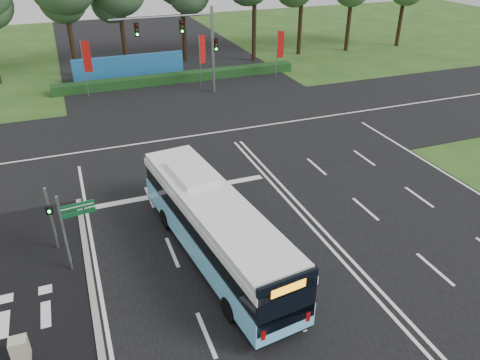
% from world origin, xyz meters
% --- Properties ---
extents(ground, '(120.00, 120.00, 0.00)m').
position_xyz_m(ground, '(0.00, 0.00, 0.00)').
color(ground, '#254C19').
rests_on(ground, ground).
extents(road_main, '(20.00, 120.00, 0.04)m').
position_xyz_m(road_main, '(0.00, 0.00, 0.02)').
color(road_main, black).
rests_on(road_main, ground).
extents(road_cross, '(120.00, 14.00, 0.05)m').
position_xyz_m(road_cross, '(0.00, 12.00, 0.03)').
color(road_cross, black).
rests_on(road_cross, ground).
extents(bike_path, '(5.00, 18.00, 0.06)m').
position_xyz_m(bike_path, '(-12.50, -3.00, 0.03)').
color(bike_path, black).
rests_on(bike_path, ground).
extents(kerb_strip, '(0.25, 18.00, 0.12)m').
position_xyz_m(kerb_strip, '(-10.10, -3.00, 0.06)').
color(kerb_strip, gray).
rests_on(kerb_strip, ground).
extents(city_bus, '(3.65, 11.24, 3.17)m').
position_xyz_m(city_bus, '(-4.94, -0.97, 1.60)').
color(city_bus, '#6ECCFF').
rests_on(city_bus, ground).
extents(pedestrian_signal, '(0.29, 0.40, 3.10)m').
position_xyz_m(pedestrian_signal, '(-11.23, 2.01, 1.69)').
color(pedestrian_signal, gray).
rests_on(pedestrian_signal, ground).
extents(street_sign, '(1.38, 0.24, 3.55)m').
position_xyz_m(street_sign, '(-10.43, 0.37, 2.27)').
color(street_sign, gray).
rests_on(street_sign, ground).
extents(utility_cabinet, '(0.57, 0.48, 0.93)m').
position_xyz_m(utility_cabinet, '(-12.54, -3.84, 0.46)').
color(utility_cabinet, '#B6AC92').
rests_on(utility_cabinet, ground).
extents(banner_flag_left, '(0.67, 0.21, 4.63)m').
position_xyz_m(banner_flag_left, '(-7.85, 23.14, 3.01)').
color(banner_flag_left, gray).
rests_on(banner_flag_left, ground).
extents(banner_flag_mid, '(0.63, 0.27, 4.47)m').
position_xyz_m(banner_flag_mid, '(1.65, 22.58, 2.92)').
color(banner_flag_mid, gray).
rests_on(banner_flag_mid, ground).
extents(banner_flag_right, '(0.64, 0.17, 4.37)m').
position_xyz_m(banner_flag_right, '(8.89, 22.31, 2.86)').
color(banner_flag_right, gray).
rests_on(banner_flag_right, ground).
extents(traffic_light_gantry, '(8.41, 0.28, 7.00)m').
position_xyz_m(traffic_light_gantry, '(0.21, 20.50, 4.66)').
color(traffic_light_gantry, gray).
rests_on(traffic_light_gantry, ground).
extents(hedge, '(22.00, 1.20, 0.80)m').
position_xyz_m(hedge, '(0.00, 24.50, 0.40)').
color(hedge, '#163A15').
rests_on(hedge, ground).
extents(blue_hoarding, '(10.00, 0.30, 2.20)m').
position_xyz_m(blue_hoarding, '(-4.00, 27.00, 1.10)').
color(blue_hoarding, '#1D609F').
rests_on(blue_hoarding, ground).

